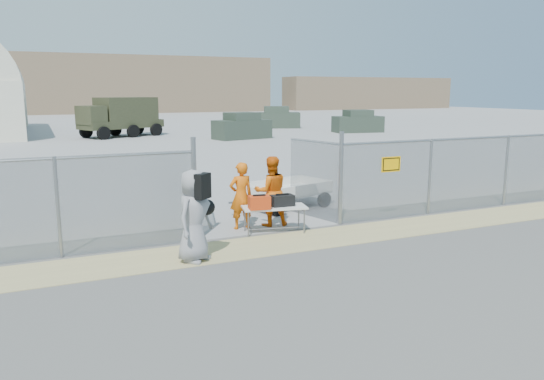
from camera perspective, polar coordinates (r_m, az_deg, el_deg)
name	(u,v)px	position (r m, az deg, el deg)	size (l,w,h in m)	color
ground	(309,254)	(11.81, 4.01, -6.90)	(160.00, 160.00, 0.00)	#535252
tarmac_inside	(96,129)	(52.30, -18.37, 6.24)	(160.00, 80.00, 0.01)	#949494
dirt_strip	(289,242)	(12.65, 1.86, -5.64)	(44.00, 1.60, 0.01)	tan
distant_hills	(102,84)	(88.52, -17.80, 10.78)	(140.00, 6.00, 9.00)	#7F684F
chain_link_fence	(272,190)	(13.28, 0.00, 0.00)	(40.00, 0.20, 2.20)	gray
folding_table	(274,220)	(13.42, 0.25, -3.20)	(1.60, 0.67, 0.68)	silver
orange_bag	(259,202)	(13.05, -1.38, -1.34)	(0.52, 0.34, 0.32)	red
black_duffel	(282,200)	(13.39, 1.11, -1.13)	(0.58, 0.34, 0.28)	black
security_worker_left	(241,196)	(13.70, -3.36, -0.63)	(0.64, 0.42, 1.76)	orange
security_worker_right	(271,191)	(14.02, -0.12, -0.13)	(0.91, 0.71, 1.86)	orange
visitor	(194,216)	(11.18, -8.39, -2.78)	(0.96, 0.62, 1.96)	gray
utility_trailer	(285,194)	(16.32, 1.41, -0.42)	(3.47, 1.79, 0.84)	silver
military_truck	(121,117)	(42.95, -15.91, 7.54)	(6.35, 2.34, 3.03)	#373A23
parked_vehicle_near	(242,126)	(39.60, -3.25, 6.88)	(4.22, 1.91, 1.91)	#354235
parked_vehicle_mid	(276,117)	(51.26, 0.47, 7.81)	(4.44, 2.01, 2.01)	#354235
parked_vehicle_far	(358,121)	(46.39, 9.22, 7.29)	(4.14, 1.87, 1.87)	#354235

